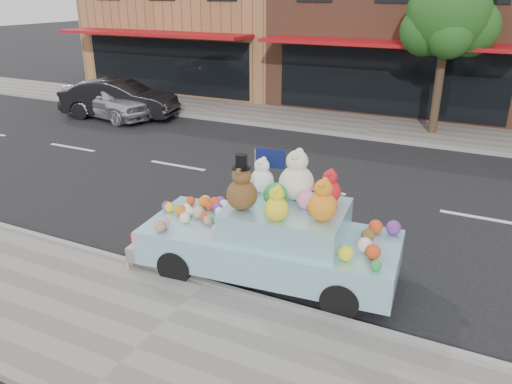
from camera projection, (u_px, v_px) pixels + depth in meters
The scene contains 11 objects.
ground at pixel (311, 189), 12.50m from camera, with size 120.00×120.00×0.00m, color black.
near_sidewalk at pixel (151, 337), 7.07m from camera, with size 60.00×3.00×0.12m, color gray.
far_sidewalk at pixel (374, 127), 17.89m from camera, with size 60.00×3.00×0.12m, color gray.
near_kerb at pixel (207, 284), 8.32m from camera, with size 60.00×0.12×0.13m, color gray.
far_kerb at pixel (363, 137), 16.64m from camera, with size 60.00×0.12×0.13m, color gray.
storefront_left at pixel (210, 11), 25.17m from camera, with size 10.00×9.80×7.30m.
storefront_mid at pixel (413, 15), 21.10m from camera, with size 10.00×9.80×7.30m.
street_tree at pixel (448, 22), 15.74m from camera, with size 3.00×2.70×5.22m.
car_silver at pixel (108, 98), 19.29m from camera, with size 1.76×4.38×1.49m, color silver.
car_dark at pixel (120, 99), 19.21m from camera, with size 1.55×4.44×1.46m, color black.
art_car at pixel (271, 234), 8.42m from camera, with size 4.63×2.16×2.27m.
Camera 1 is at (3.88, -11.04, 4.62)m, focal length 35.00 mm.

